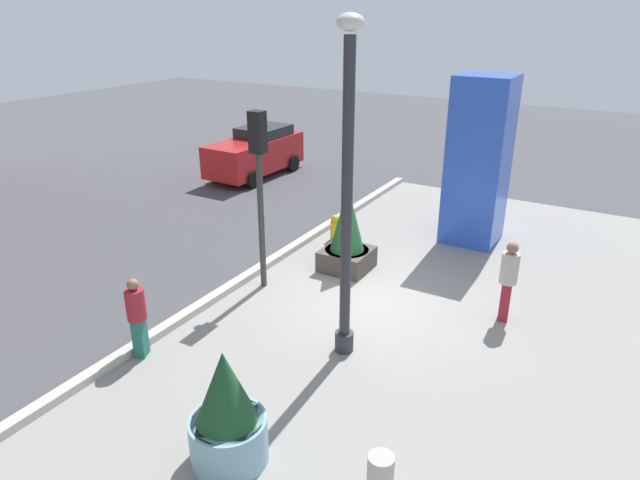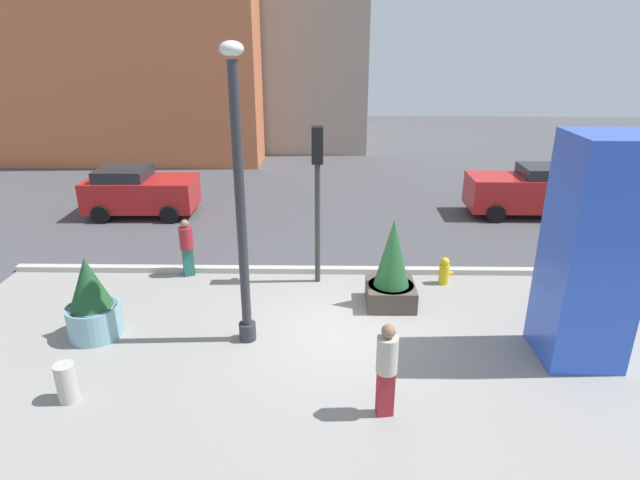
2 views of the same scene
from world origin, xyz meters
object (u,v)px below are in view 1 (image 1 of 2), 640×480
at_px(fire_hydrant, 335,228).
at_px(traffic_light_corner, 259,172).
at_px(art_pillar_blue, 478,162).
at_px(pedestrian_by_curb, 508,277).
at_px(concrete_bollard, 380,479).
at_px(car_intersection, 256,152).
at_px(potted_plant_near_left, 227,415).
at_px(potted_plant_mid_plaza, 347,234).
at_px(lamp_post, 347,206).
at_px(pedestrian_crossing, 137,314).

xyz_separation_m(fire_hydrant, traffic_light_corner, (-3.34, 0.10, 2.42)).
relative_size(art_pillar_blue, pedestrian_by_curb, 2.56).
bearing_deg(pedestrian_by_curb, traffic_light_corner, 103.44).
bearing_deg(concrete_bollard, car_intersection, 42.02).
bearing_deg(potted_plant_near_left, traffic_light_corner, 30.45).
distance_m(potted_plant_mid_plaza, pedestrian_by_curb, 4.06).
xyz_separation_m(lamp_post, traffic_light_corner, (1.45, 2.93, -0.17)).
distance_m(potted_plant_near_left, traffic_light_corner, 5.90).
bearing_deg(pedestrian_by_curb, pedestrian_crossing, 130.54).
xyz_separation_m(concrete_bollard, car_intersection, (11.94, 10.76, 0.55)).
relative_size(traffic_light_corner, pedestrian_crossing, 2.54).
bearing_deg(potted_plant_mid_plaza, pedestrian_crossing, 163.43).
relative_size(potted_plant_near_left, traffic_light_corner, 0.45).
xyz_separation_m(lamp_post, fire_hydrant, (4.79, 2.84, -2.59)).
xyz_separation_m(art_pillar_blue, pedestrian_crossing, (-8.83, 3.72, -1.38)).
bearing_deg(lamp_post, pedestrian_crossing, 122.69).
relative_size(art_pillar_blue, potted_plant_mid_plaza, 2.06).
xyz_separation_m(potted_plant_mid_plaza, potted_plant_near_left, (-6.59, -1.54, -0.14)).
distance_m(potted_plant_mid_plaza, traffic_light_corner, 2.87).
bearing_deg(car_intersection, potted_plant_near_left, -145.31).
bearing_deg(traffic_light_corner, potted_plant_near_left, -149.55).
bearing_deg(pedestrian_by_curb, car_intersection, 60.26).
bearing_deg(art_pillar_blue, pedestrian_by_curb, -154.95).
bearing_deg(pedestrian_crossing, lamp_post, -57.31).
height_order(art_pillar_blue, car_intersection, art_pillar_blue).
xyz_separation_m(potted_plant_near_left, concrete_bollard, (0.42, -2.20, -0.43)).
xyz_separation_m(art_pillar_blue, car_intersection, (2.27, 9.15, -1.34)).
height_order(potted_plant_near_left, concrete_bollard, potted_plant_near_left).
bearing_deg(potted_plant_mid_plaza, pedestrian_by_curb, -97.59).
height_order(potted_plant_mid_plaza, car_intersection, potted_plant_mid_plaza).
bearing_deg(traffic_light_corner, pedestrian_crossing, 174.99).
relative_size(potted_plant_mid_plaza, potted_plant_near_left, 1.19).
bearing_deg(car_intersection, concrete_bollard, -137.98).
relative_size(art_pillar_blue, concrete_bollard, 6.06).
xyz_separation_m(potted_plant_mid_plaza, car_intersection, (5.77, 7.02, -0.02)).
relative_size(potted_plant_near_left, concrete_bollard, 2.46).
bearing_deg(traffic_light_corner, art_pillar_blue, -32.76).
distance_m(art_pillar_blue, pedestrian_by_curb, 4.64).
distance_m(concrete_bollard, traffic_light_corner, 7.08).
relative_size(concrete_bollard, traffic_light_corner, 0.18).
height_order(art_pillar_blue, concrete_bollard, art_pillar_blue).
relative_size(art_pillar_blue, fire_hydrant, 6.06).
bearing_deg(potted_plant_mid_plaza, car_intersection, 50.57).
relative_size(potted_plant_mid_plaza, pedestrian_crossing, 1.36).
bearing_deg(concrete_bollard, art_pillar_blue, 9.43).
distance_m(art_pillar_blue, concrete_bollard, 9.99).
distance_m(fire_hydrant, traffic_light_corner, 4.13).
bearing_deg(car_intersection, art_pillar_blue, -103.93).
distance_m(potted_plant_near_left, pedestrian_crossing, 3.37).
distance_m(art_pillar_blue, fire_hydrant, 4.30).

